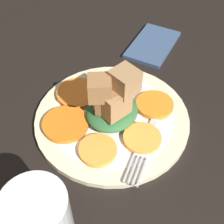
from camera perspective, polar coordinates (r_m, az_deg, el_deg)
table_slab at (r=53.97cm, az=-0.00°, el=-2.20°), size 120.00×120.00×2.00cm
plate at (r=52.82cm, az=-0.00°, el=-1.15°), size 25.94×25.94×1.05cm
carrot_slice_0 at (r=49.11cm, az=5.55°, el=-4.81°), size 6.03×6.03×0.85cm
carrot_slice_1 at (r=54.03cm, az=7.79°, el=1.32°), size 6.44×6.44×0.85cm
carrot_slice_2 at (r=56.89cm, az=1.09°, el=4.80°), size 5.99×5.99×0.85cm
carrot_slice_3 at (r=55.81cm, az=-6.29°, el=3.40°), size 7.48×7.48×0.85cm
carrot_slice_4 at (r=51.26cm, az=-8.49°, el=-2.17°), size 7.59×7.59×0.85cm
carrot_slice_5 at (r=47.61cm, az=-2.59°, el=-6.98°), size 5.89×5.89×0.85cm
center_pile at (r=49.26cm, az=0.00°, el=2.06°), size 9.33×8.40×9.94cm
fork at (r=49.66cm, az=6.62°, el=-4.54°), size 19.00×3.81×0.40cm
napkin at (r=69.03cm, az=7.46°, el=12.11°), size 13.38×8.03×0.80cm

